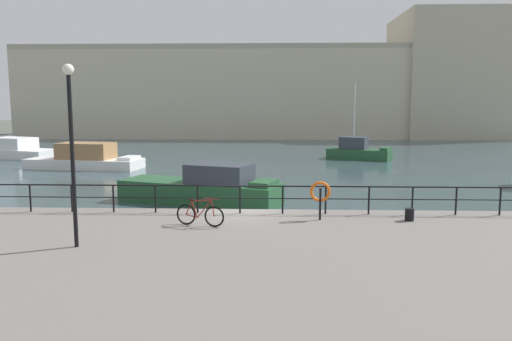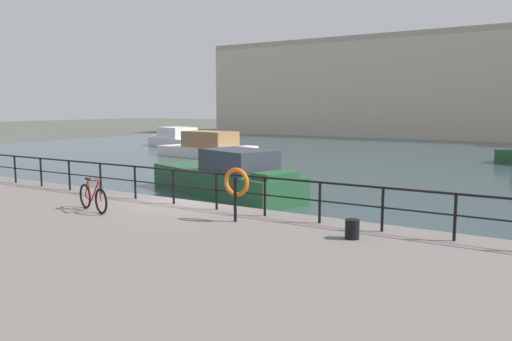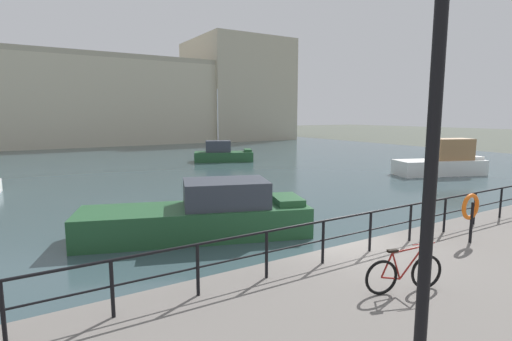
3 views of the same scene
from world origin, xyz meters
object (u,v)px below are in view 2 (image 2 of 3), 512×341
object	(u,v)px
life_ring_stand	(236,184)
moored_red_daysailer	(209,147)
parked_bicycle	(93,198)
moored_cabin_cruiser	(227,178)
moored_green_narrowboat	(179,139)
mooring_bollard	(352,229)

from	to	relation	value
life_ring_stand	moored_red_daysailer	bearing A→B (deg)	128.77
parked_bicycle	life_ring_stand	xyz separation A→B (m)	(4.18, 1.09, 0.59)
moored_cabin_cruiser	moored_green_narrowboat	distance (m)	28.33
parked_bicycle	life_ring_stand	bearing A→B (deg)	30.86
moored_red_daysailer	moored_green_narrowboat	size ratio (longest dim) A/B	1.09
moored_cabin_cruiser	moored_red_daysailer	bearing A→B (deg)	148.89
moored_green_narrowboat	life_ring_stand	world-z (taller)	life_ring_stand
moored_red_daysailer	parked_bicycle	size ratio (longest dim) A/B	5.25
mooring_bollard	life_ring_stand	xyz separation A→B (m)	(-3.18, 0.07, 0.75)
moored_red_daysailer	moored_cabin_cruiser	size ratio (longest dim) A/B	1.06
moored_red_daysailer	mooring_bollard	size ratio (longest dim) A/B	20.47
moored_red_daysailer	mooring_bollard	world-z (taller)	moored_red_daysailer
moored_red_daysailer	moored_cabin_cruiser	distance (m)	17.09
life_ring_stand	moored_green_narrowboat	bearing A→B (deg)	132.99
moored_cabin_cruiser	life_ring_stand	distance (m)	8.58
moored_cabin_cruiser	parked_bicycle	xyz separation A→B (m)	(0.93, -7.91, 0.45)
moored_green_narrowboat	parked_bicycle	distance (m)	34.94
parked_bicycle	moored_cabin_cruiser	bearing A→B (deg)	112.94
moored_cabin_cruiser	parked_bicycle	bearing A→B (deg)	-64.18
moored_cabin_cruiser	mooring_bollard	size ratio (longest dim) A/B	19.30
parked_bicycle	life_ring_stand	size ratio (longest dim) A/B	1.23
moored_red_daysailer	life_ring_stand	bearing A→B (deg)	-42.88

